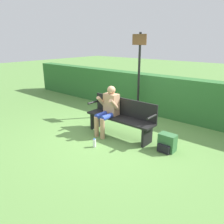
# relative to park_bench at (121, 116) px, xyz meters

# --- Properties ---
(ground_plane) EXTENTS (40.00, 40.00, 0.00)m
(ground_plane) POSITION_rel_park_bench_xyz_m (0.00, -0.06, -0.48)
(ground_plane) COLOR #5B8942
(hedge_back) EXTENTS (12.00, 0.46, 1.22)m
(hedge_back) POSITION_rel_park_bench_xyz_m (0.00, 2.02, 0.13)
(hedge_back) COLOR #2D662D
(hedge_back) RESTS_ON ground
(park_bench) EXTENTS (1.82, 0.42, 0.91)m
(park_bench) POSITION_rel_park_bench_xyz_m (0.00, 0.00, 0.00)
(park_bench) COLOR black
(park_bench) RESTS_ON ground
(person_seated) EXTENTS (0.49, 0.61, 1.20)m
(person_seated) POSITION_rel_park_bench_xyz_m (-0.29, -0.14, 0.18)
(person_seated) COLOR tan
(person_seated) RESTS_ON ground
(backpack) EXTENTS (0.36, 0.30, 0.37)m
(backpack) POSITION_rel_park_bench_xyz_m (1.26, -0.03, -0.30)
(backpack) COLOR #336638
(backpack) RESTS_ON ground
(water_bottle) EXTENTS (0.07, 0.07, 0.20)m
(water_bottle) POSITION_rel_park_bench_xyz_m (-0.03, -0.90, -0.38)
(water_bottle) COLOR white
(water_bottle) RESTS_ON ground
(signpost) EXTENTS (0.47, 0.09, 2.46)m
(signpost) POSITION_rel_park_bench_xyz_m (-0.54, 1.54, 0.97)
(signpost) COLOR black
(signpost) RESTS_ON ground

